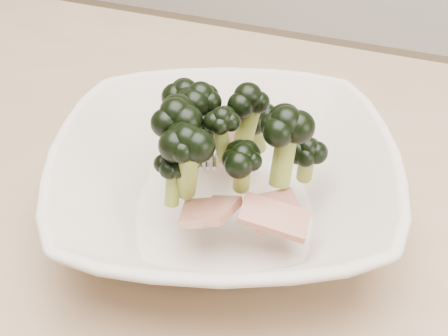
{
  "coord_description": "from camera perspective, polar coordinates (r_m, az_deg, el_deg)",
  "views": [
    {
      "loc": [
        0.08,
        -0.32,
        1.1
      ],
      "look_at": [
        -0.06,
        0.05,
        0.8
      ],
      "focal_mm": 50.0,
      "sensor_mm": 36.0,
      "label": 1
    }
  ],
  "objects": [
    {
      "name": "broccoli_dish",
      "position": [
        0.51,
        -0.04,
        -0.83
      ],
      "size": [
        0.36,
        0.36,
        0.12
      ],
      "color": "beige",
      "rests_on": "dining_table"
    }
  ]
}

